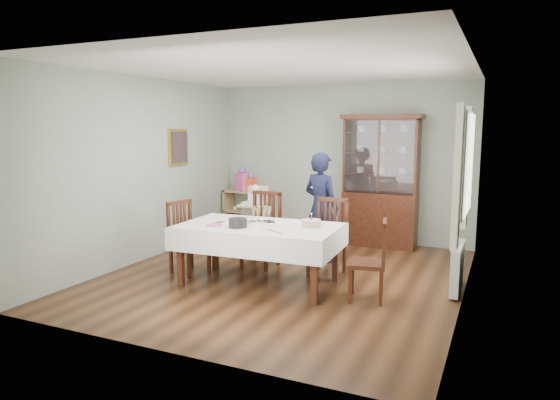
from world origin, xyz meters
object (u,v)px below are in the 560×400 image
Objects in this scene: china_cabinet at (381,179)px; birthday_cake at (311,224)px; chair_far_right at (327,252)px; chair_end_right at (368,276)px; gift_bag_orange at (251,183)px; champagne_tray at (262,218)px; chair_end_left at (189,252)px; sideboard at (248,211)px; chair_far_left at (261,244)px; high_chair at (256,226)px; woman at (321,207)px; dining_table at (259,255)px; gift_bag_pink at (242,180)px.

birthday_cake is at bearing -95.40° from china_cabinet.
chair_far_right is 1.10× the size of chair_end_right.
champagne_tray is at bearing -59.69° from gift_bag_orange.
chair_end_left is 2.76m from gift_bag_orange.
champagne_tray is at bearing 178.02° from birthday_cake.
sideboard is 2.32m from chair_far_left.
chair_end_right is at bearing -21.33° from chair_far_left.
birthday_cake is (-0.75, 0.12, 0.53)m from chair_end_right.
sideboard is 0.83× the size of high_chair.
chair_far_right is at bearing -41.84° from gift_bag_orange.
sideboard is 1.57m from high_chair.
gift_bag_orange is at bearing -16.11° from woman.
birthday_cake reaches higher than chair_end_right.
chair_far_right is (-0.25, -1.94, -0.82)m from china_cabinet.
china_cabinet is 2.06× the size of chair_far_left.
champagne_tray is 0.69m from birthday_cake.
chair_far_left is (1.25, -1.96, -0.09)m from sideboard.
dining_table is 2.28× the size of sideboard.
sideboard is 0.56× the size of woman.
woman reaches higher than chair_end_right.
china_cabinet reaches higher than sideboard.
woman is at bearing -32.71° from gift_bag_pink.
birthday_cake is (1.75, 0.07, 0.52)m from chair_end_left.
birthday_cake is (0.33, -1.27, 0.00)m from woman.
chair_end_left is 3.65× the size of birthday_cake.
birthday_cake is 3.50m from gift_bag_pink.
high_chair is at bearing 124.77° from chair_far_left.
birthday_cake is (2.26, -2.60, 0.41)m from sideboard.
chair_end_left is 2.49m from chair_end_right.
chair_far_right is at bearing 90.53° from birthday_cake.
woman is 2.43m from gift_bag_pink.
chair_far_left is at bearing -122.88° from china_cabinet.
chair_end_left is 2.80m from gift_bag_pink.
champagne_tray is 1.30× the size of birthday_cake.
chair_far_left is at bearing -57.45° from sideboard.
chair_far_left is 1.05m from woman.
chair_end_left is at bearing -79.21° from sideboard.
chair_end_left is (-1.10, 0.06, -0.09)m from dining_table.
chair_far_right is at bearing -53.70° from chair_end_left.
chair_far_left is at bearing 117.44° from champagne_tray.
sideboard is at bearing -143.46° from chair_end_right.
chair_far_left is 1.13× the size of chair_end_right.
woman reaches higher than champagne_tray.
champagne_tray is at bearing -107.01° from chair_end_right.
chair_far_right reaches higher than champagne_tray.
dining_table is 0.84m from chair_far_left.
chair_far_right is 2.32× the size of gift_bag_pink.
sideboard is 3.37× the size of birthday_cake.
sideboard is at bearing 121.38° from champagne_tray.
chair_end_left is at bearing -76.84° from gift_bag_pink.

